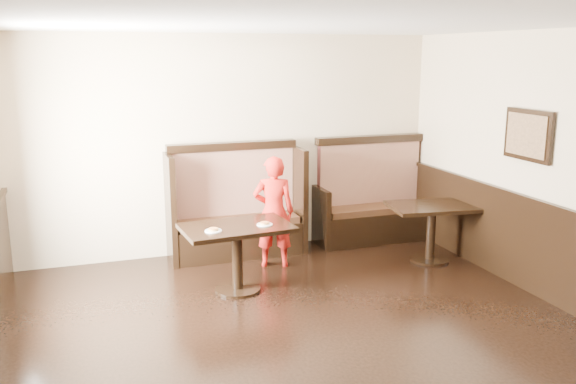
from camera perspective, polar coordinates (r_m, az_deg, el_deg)
name	(u,v)px	position (r m, az deg, el deg)	size (l,w,h in m)	color
ground	(338,377)	(5.16, 4.69, -16.84)	(7.00, 7.00, 0.00)	black
room_shell	(292,291)	(5.01, 0.35, -9.27)	(7.00, 7.00, 7.00)	beige
booth_main	(236,215)	(7.88, -4.89, -2.12)	(1.75, 0.72, 1.45)	black
booth_neighbor	(372,206)	(8.56, 7.87, -1.30)	(1.65, 0.72, 1.45)	black
table_main	(237,241)	(6.65, -4.80, -4.59)	(1.22, 0.82, 0.74)	black
table_neighbor	(432,219)	(7.80, 13.28, -2.48)	(1.12, 0.82, 0.72)	black
child	(274,212)	(7.36, -1.35, -1.87)	(0.50, 0.33, 1.37)	red
pizza_plate_left	(213,230)	(6.41, -7.00, -3.56)	(0.18, 0.18, 0.03)	white
pizza_plate_right	(265,224)	(6.61, -2.19, -2.99)	(0.17, 0.17, 0.03)	white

